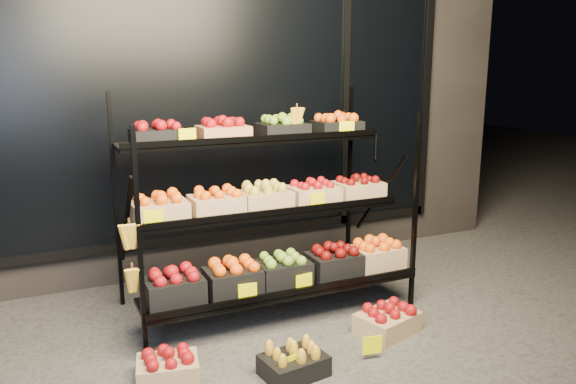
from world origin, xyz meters
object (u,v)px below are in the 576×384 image
floor_crate_midleft (294,361)px  display_rack (268,210)px  floor_crate_midright (388,319)px  floor_crate_left (168,365)px

floor_crate_midleft → display_rack: bearing=68.2°
floor_crate_midright → floor_crate_midleft: bearing=179.9°
display_rack → floor_crate_midleft: display_rack is taller
display_rack → floor_crate_midright: size_ratio=4.56×
floor_crate_left → floor_crate_midright: floor_crate_midright is taller
display_rack → floor_crate_midleft: bearing=-104.1°
floor_crate_midright → display_rack: bearing=113.9°
display_rack → floor_crate_midright: bearing=-50.1°
floor_crate_left → floor_crate_midright: bearing=10.0°
floor_crate_midleft → floor_crate_left: bearing=150.9°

